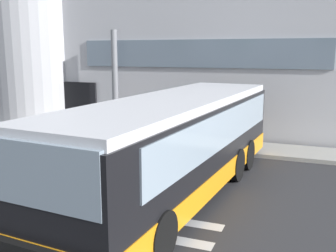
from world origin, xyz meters
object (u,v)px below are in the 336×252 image
passenger_near_column (122,117)px  safety_bollard_yellow (217,144)px  entry_support_column (115,82)px  passenger_by_doorway (148,116)px  passenger_at_curb_edge (151,120)px  bus_main_foreground (175,148)px

passenger_near_column → safety_bollard_yellow: bearing=-11.8°
entry_support_column → passenger_near_column: (0.80, -0.86, -1.42)m
passenger_by_doorway → safety_bollard_yellow: passenger_by_doorway is taller
entry_support_column → passenger_at_curb_edge: bearing=-25.4°
passenger_near_column → passenger_by_doorway: 1.13m
passenger_near_column → safety_bollard_yellow: 4.63m
entry_support_column → bus_main_foreground: entry_support_column is taller
bus_main_foreground → passenger_by_doorway: size_ratio=6.45×
passenger_near_column → passenger_by_doorway: bearing=13.6°
passenger_at_curb_edge → entry_support_column: bearing=154.6°
entry_support_column → bus_main_foreground: (5.22, -6.22, -1.17)m
entry_support_column → passenger_by_doorway: size_ratio=2.81×
passenger_at_curb_edge → safety_bollard_yellow: size_ratio=1.86×
entry_support_column → passenger_by_doorway: 2.43m
bus_main_foreground → passenger_near_column: (-4.42, 5.36, -0.25)m
passenger_near_column → passenger_by_doorway: same height
passenger_at_curb_edge → safety_bollard_yellow: (3.02, -0.72, -0.63)m
passenger_near_column → passenger_at_curb_edge: (1.47, -0.22, 0.00)m
bus_main_foreground → passenger_near_column: 6.95m
passenger_by_doorway → entry_support_column: bearing=162.5°
passenger_by_doorway → passenger_at_curb_edge: size_ratio=1.00×
bus_main_foreground → entry_support_column: bearing=130.0°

